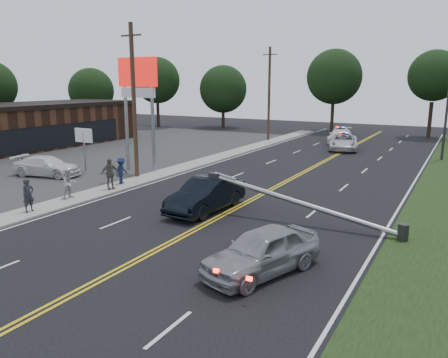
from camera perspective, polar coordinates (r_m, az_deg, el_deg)
The scene contains 24 objects.
ground at distance 15.61m, azimuth -13.96°, elevation -11.68°, with size 120.00×120.00×0.00m, color black.
parking_lot at distance 36.70m, azimuth -26.31°, elevation 1.32°, with size 25.00×60.00×0.01m, color #2D2D2D.
sidewalk at distance 28.03m, azimuth -12.65°, elevation -0.67°, with size 1.80×70.00×0.12m, color gray.
centerline_yellow at distance 23.42m, azimuth 2.92°, elevation -3.09°, with size 0.36×80.00×0.00m, color gold.
pylon_sign at distance 31.73m, azimuth -11.18°, elevation 11.72°, with size 3.20×0.35×8.00m.
small_sign at distance 32.93m, azimuth -17.84°, elevation 4.98°, with size 1.60×0.14×3.10m.
traffic_signal at distance 40.33m, azimuth 27.11°, elevation 8.17°, with size 0.28×0.41×7.05m.
fallen_streetlight at distance 19.88m, azimuth 11.25°, elevation -3.44°, with size 9.36×0.44×1.91m.
utility_pole_mid at distance 29.38m, azimuth -11.68°, elevation 9.88°, with size 1.60×0.28×10.00m.
utility_pole_far at distance 48.23m, azimuth 5.91°, elevation 10.99°, with size 1.60×0.28×10.00m.
tree_3 at distance 61.61m, azimuth -16.95°, elevation 10.98°, with size 5.90×5.90×8.20m.
tree_4 at distance 63.81m, azimuth -8.75°, elevation 12.61°, with size 6.45×6.45×9.82m.
tree_5 at distance 62.35m, azimuth -0.11°, elevation 11.65°, with size 6.59×6.59×8.68m.
tree_6 at distance 58.72m, azimuth 14.20°, elevation 12.81°, with size 6.94×6.94×10.48m.
tree_7 at distance 56.19m, azimuth 25.78°, elevation 12.05°, with size 5.77×5.77×9.95m.
crashed_sedan at distance 21.76m, azimuth -2.37°, elevation -2.08°, with size 1.75×5.00×1.65m, color black.
waiting_sedan at distance 14.85m, azimuth 4.97°, elevation -9.37°, with size 1.84×4.57×1.56m, color #929499.
parked_car at distance 32.35m, azimuth -22.13°, elevation 1.58°, with size 1.92×4.72×1.37m, color silver.
emergency_a at distance 43.29m, azimuth 15.34°, elevation 4.71°, with size 2.53×5.48×1.52m, color silver.
emergency_b at distance 48.52m, azimuth 14.92°, elevation 5.51°, with size 2.10×5.18×1.50m, color white.
bystander_a at distance 23.23m, azimuth -24.20°, elevation -1.95°, with size 0.60×0.39×1.64m, color #25262C.
bystander_b at distance 25.14m, azimuth -19.57°, elevation -0.57°, with size 0.79×0.61×1.62m, color #A2A3A7.
bystander_c at distance 27.86m, azimuth -13.24°, elevation 1.07°, with size 1.06×0.61×1.64m, color #19233F.
bystander_d at distance 26.53m, azimuth -14.71°, elevation 0.67°, with size 1.09×0.45×1.86m, color #61574E.
Camera 1 is at (9.96, -10.25, 6.30)m, focal length 35.00 mm.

